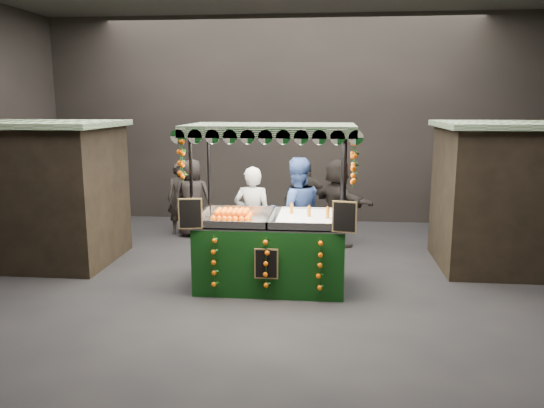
# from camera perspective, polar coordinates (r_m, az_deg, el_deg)

# --- Properties ---
(ground) EXTENTS (12.00, 12.00, 0.00)m
(ground) POSITION_cam_1_polar(r_m,az_deg,el_deg) (8.84, -0.60, -8.66)
(ground) COLOR black
(ground) RESTS_ON ground
(market_hall) EXTENTS (12.10, 10.10, 5.05)m
(market_hall) POSITION_cam_1_polar(r_m,az_deg,el_deg) (8.35, -0.64, 13.80)
(market_hall) COLOR black
(market_hall) RESTS_ON ground
(neighbour_stall_left) EXTENTS (3.00, 2.20, 2.60)m
(neighbour_stall_left) POSITION_cam_1_polar(r_m,az_deg,el_deg) (10.84, -23.73, 1.20)
(neighbour_stall_left) COLOR black
(neighbour_stall_left) RESTS_ON ground
(neighbour_stall_right) EXTENTS (3.00, 2.20, 2.60)m
(neighbour_stall_right) POSITION_cam_1_polar(r_m,az_deg,el_deg) (10.50, 25.03, 0.81)
(neighbour_stall_right) COLOR black
(neighbour_stall_right) RESTS_ON ground
(juice_stall) EXTENTS (2.69, 1.58, 2.61)m
(juice_stall) POSITION_cam_1_polar(r_m,az_deg,el_deg) (8.57, -0.05, -3.66)
(juice_stall) COLOR #0B330B
(juice_stall) RESTS_ON ground
(vendor_grey) EXTENTS (0.67, 0.44, 1.83)m
(vendor_grey) POSITION_cam_1_polar(r_m,az_deg,el_deg) (9.59, -2.08, -1.43)
(vendor_grey) COLOR gray
(vendor_grey) RESTS_ON ground
(vendor_blue) EXTENTS (1.14, 0.99, 2.00)m
(vendor_blue) POSITION_cam_1_polar(r_m,az_deg,el_deg) (9.52, 2.59, -1.01)
(vendor_blue) COLOR navy
(vendor_blue) RESTS_ON ground
(shopper_0) EXTENTS (0.67, 0.52, 1.61)m
(shopper_0) POSITION_cam_1_polar(r_m,az_deg,el_deg) (12.27, -9.69, 0.60)
(shopper_0) COLOR black
(shopper_0) RESTS_ON ground
(shopper_1) EXTENTS (0.94, 0.91, 1.53)m
(shopper_1) POSITION_cam_1_polar(r_m,az_deg,el_deg) (11.62, 3.03, -0.02)
(shopper_1) COLOR #2C2424
(shopper_1) RESTS_ON ground
(shopper_2) EXTENTS (1.01, 0.47, 1.69)m
(shopper_2) POSITION_cam_1_polar(r_m,az_deg,el_deg) (11.72, 3.67, 0.46)
(shopper_2) COLOR #2D2925
(shopper_2) RESTS_ON ground
(shopper_3) EXTENTS (1.33, 1.28, 1.82)m
(shopper_3) POSITION_cam_1_polar(r_m,az_deg,el_deg) (13.34, 18.13, 1.49)
(shopper_3) COLOR black
(shopper_3) RESTS_ON ground
(shopper_4) EXTENTS (0.87, 0.59, 1.72)m
(shopper_4) POSITION_cam_1_polar(r_m,az_deg,el_deg) (11.96, -8.44, 0.64)
(shopper_4) COLOR #2D2624
(shopper_4) RESTS_ON ground
(shopper_5) EXTENTS (1.48, 1.62, 1.81)m
(shopper_5) POSITION_cam_1_polar(r_m,az_deg,el_deg) (11.14, 6.95, 0.15)
(shopper_5) COLOR black
(shopper_5) RESTS_ON ground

